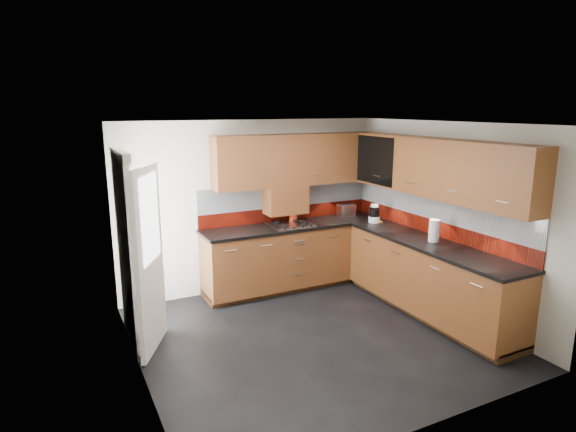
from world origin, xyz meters
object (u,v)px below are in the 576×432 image
gas_hob (291,224)px  toaster (346,210)px  utensil_pot (293,215)px  food_processor (374,214)px

gas_hob → toaster: bearing=7.3°
utensil_pot → food_processor: (1.03, -0.56, 0.02)m
gas_hob → toaster: (1.02, 0.13, 0.08)m
gas_hob → utensil_pot: 0.23m
utensil_pot → toaster: size_ratio=1.73×
utensil_pot → toaster: 0.89m
utensil_pot → toaster: (0.89, -0.04, -0.01)m
gas_hob → toaster: size_ratio=2.26×
utensil_pot → toaster: utensil_pot is taller
toaster → food_processor: food_processor is taller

